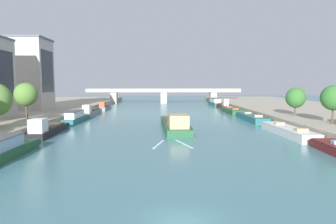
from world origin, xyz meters
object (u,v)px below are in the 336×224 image
(moored_boat_right_end, at_px, (287,131))
(moored_boat_right_downstream, at_px, (251,117))
(moored_boat_right_second, at_px, (223,106))
(tree_right_second, at_px, (334,98))
(barge_midriver, at_px, (175,124))
(tree_left_distant, at_px, (26,94))
(moored_boat_left_second, at_px, (76,117))
(moored_boat_left_gap_after, at_px, (104,107))
(moored_boat_left_downstream, at_px, (48,129))
(moored_boat_right_lone, at_px, (231,110))
(tree_right_past_mid, at_px, (296,98))
(moored_boat_right_far, at_px, (215,102))
(moored_boat_left_near, at_px, (91,112))
(bridge_far, at_px, (164,94))

(moored_boat_right_end, distance_m, moored_boat_right_downstream, 19.71)
(moored_boat_right_second, height_order, tree_right_second, tree_right_second)
(barge_midriver, relative_size, tree_left_distant, 3.15)
(moored_boat_left_second, height_order, moored_boat_left_gap_after, moored_boat_left_gap_after)
(moored_boat_right_downstream, xyz_separation_m, moored_boat_right_second, (0.33, 32.90, 0.40))
(barge_midriver, height_order, tree_left_distant, tree_left_distant)
(moored_boat_right_second, xyz_separation_m, tree_left_distant, (-48.18, -43.29, 5.47))
(moored_boat_right_end, relative_size, tree_left_distant, 2.37)
(moored_boat_left_downstream, xyz_separation_m, tree_right_second, (48.25, -1.60, 5.35))
(moored_boat_left_second, bearing_deg, moored_boat_right_lone, 26.92)
(tree_right_second, relative_size, tree_right_past_mid, 1.09)
(moored_boat_right_far, bearing_deg, barge_midriver, -107.30)
(moored_boat_right_downstream, bearing_deg, moored_boat_right_far, 89.64)
(moored_boat_right_lone, relative_size, tree_left_distant, 2.30)
(moored_boat_left_near, height_order, bridge_far, bridge_far)
(tree_right_second, distance_m, bridge_far, 87.26)
(moored_boat_left_near, height_order, moored_boat_right_lone, moored_boat_left_near)
(moored_boat_right_end, relative_size, moored_boat_right_downstream, 1.02)
(moored_boat_left_downstream, distance_m, moored_boat_right_second, 65.73)
(bridge_far, bearing_deg, moored_boat_right_downstream, -72.20)
(moored_boat_left_second, relative_size, bridge_far, 0.20)
(tree_left_distant, xyz_separation_m, tree_right_second, (55.31, -9.59, -0.26))
(tree_right_past_mid, bearing_deg, moored_boat_right_second, 99.38)
(moored_boat_left_downstream, height_order, moored_boat_left_near, moored_boat_left_near)
(tree_left_distant, bearing_deg, moored_boat_right_second, 41.94)
(moored_boat_right_downstream, height_order, moored_boat_right_far, moored_boat_right_far)
(moored_boat_right_lone, relative_size, moored_boat_right_far, 1.04)
(moored_boat_left_gap_after, distance_m, tree_right_past_mid, 60.31)
(tree_left_distant, bearing_deg, moored_boat_left_downstream, -48.54)
(tree_right_second, bearing_deg, moored_boat_right_far, 95.99)
(moored_boat_left_near, relative_size, moored_boat_right_far, 0.97)
(moored_boat_left_downstream, distance_m, moored_boat_right_lone, 54.42)
(barge_midriver, relative_size, moored_boat_right_end, 1.33)
(moored_boat_right_downstream, bearing_deg, moored_boat_left_downstream, -155.74)
(moored_boat_right_lone, height_order, bridge_far, bridge_far)
(moored_boat_right_end, height_order, bridge_far, bridge_far)
(tree_right_second, bearing_deg, moored_boat_left_gap_after, 133.94)
(moored_boat_left_near, height_order, tree_right_second, tree_right_second)
(tree_right_second, bearing_deg, moored_boat_right_downstream, 110.47)
(tree_left_distant, bearing_deg, moored_boat_left_near, 72.41)
(moored_boat_left_downstream, relative_size, moored_boat_left_second, 1.09)
(moored_boat_left_near, relative_size, tree_right_second, 2.28)
(moored_boat_left_downstream, distance_m, moored_boat_left_second, 16.09)
(moored_boat_right_end, xyz_separation_m, tree_right_second, (7.49, -0.27, 5.59))
(moored_boat_left_gap_after, bearing_deg, moored_boat_right_downstream, -36.31)
(tree_right_second, xyz_separation_m, tree_right_past_mid, (-0.49, 12.66, -0.58))
(moored_boat_left_gap_after, xyz_separation_m, moored_boat_right_far, (40.71, 18.47, 0.40))
(moored_boat_left_gap_after, distance_m, moored_boat_right_lone, 41.59)
(moored_boat_right_second, relative_size, tree_left_distant, 1.84)
(moored_boat_right_second, distance_m, moored_boat_right_far, 15.26)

